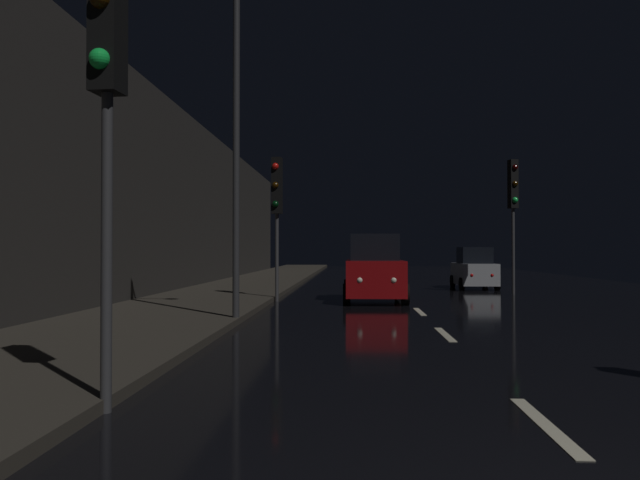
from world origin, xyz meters
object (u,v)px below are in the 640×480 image
car_approaching_headlights (374,271)px  traffic_light_far_right (513,196)px  streetlamp_overhead (254,91)px  traffic_light_far_left (277,197)px  traffic_light_near_left (107,47)px  car_parked_right_far (474,270)px

car_approaching_headlights → traffic_light_far_right: bearing=122.8°
traffic_light_far_right → streetlamp_overhead: streetlamp_overhead is taller
traffic_light_far_right → streetlamp_overhead: (-8.60, -10.52, 1.61)m
traffic_light_far_left → car_approaching_headlights: traffic_light_far_left is taller
traffic_light_near_left → car_approaching_headlights: traffic_light_near_left is taller
traffic_light_near_left → car_parked_right_far: size_ratio=1.44×
traffic_light_far_left → streetlamp_overhead: size_ratio=0.58×
traffic_light_far_right → car_approaching_headlights: 7.16m
traffic_light_far_right → car_parked_right_far: bearing=179.4°
traffic_light_far_right → streetlamp_overhead: 13.68m
traffic_light_far_left → car_approaching_headlights: size_ratio=1.08×
car_approaching_headlights → traffic_light_near_left: bearing=-12.4°
traffic_light_far_left → car_approaching_headlights: bearing=106.2°
streetlamp_overhead → car_approaching_headlights: bearing=66.2°
streetlamp_overhead → traffic_light_near_left: bearing=-92.2°
car_approaching_headlights → streetlamp_overhead: bearing=-23.8°
traffic_light_far_left → car_parked_right_far: traffic_light_far_left is taller
streetlamp_overhead → car_parked_right_far: streetlamp_overhead is taller
streetlamp_overhead → car_parked_right_far: size_ratio=2.29×
traffic_light_far_left → streetlamp_overhead: (0.22, -6.62, 1.94)m
traffic_light_far_right → car_parked_right_far: 4.95m
traffic_light_near_left → car_parked_right_far: traffic_light_near_left is taller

